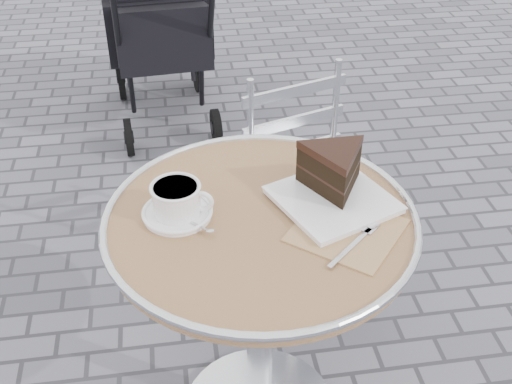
{
  "coord_description": "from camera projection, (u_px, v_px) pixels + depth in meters",
  "views": [
    {
      "loc": [
        -0.18,
        -1.12,
        1.62
      ],
      "look_at": [
        -0.01,
        0.03,
        0.78
      ],
      "focal_mm": 45.0,
      "sensor_mm": 36.0,
      "label": 1
    }
  ],
  "objects": [
    {
      "name": "cappuccino_set",
      "position": [
        177.0,
        203.0,
        1.43
      ],
      "size": [
        0.16,
        0.17,
        0.08
      ],
      "rotation": [
        0.0,
        0.0,
        -0.28
      ],
      "color": "white",
      "rests_on": "cafe_table"
    },
    {
      "name": "bistro_chair",
      "position": [
        303.0,
        165.0,
        2.04
      ],
      "size": [
        0.45,
        0.45,
        0.8
      ],
      "rotation": [
        0.0,
        0.0,
        0.32
      ],
      "color": "silver",
      "rests_on": "ground"
    },
    {
      "name": "cake_plate_set",
      "position": [
        334.0,
        176.0,
        1.47
      ],
      "size": [
        0.31,
        0.42,
        0.13
      ],
      "rotation": [
        0.0,
        0.0,
        0.39
      ],
      "color": "tan",
      "rests_on": "cafe_table"
    },
    {
      "name": "cafe_table",
      "position": [
        260.0,
        271.0,
        1.54
      ],
      "size": [
        0.72,
        0.72,
        0.74
      ],
      "color": "silver",
      "rests_on": "ground"
    },
    {
      "name": "baby_stroller",
      "position": [
        158.0,
        29.0,
        3.08
      ],
      "size": [
        0.52,
        1.0,
        1.01
      ],
      "rotation": [
        0.0,
        0.0,
        0.08
      ],
      "color": "black",
      "rests_on": "ground"
    }
  ]
}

